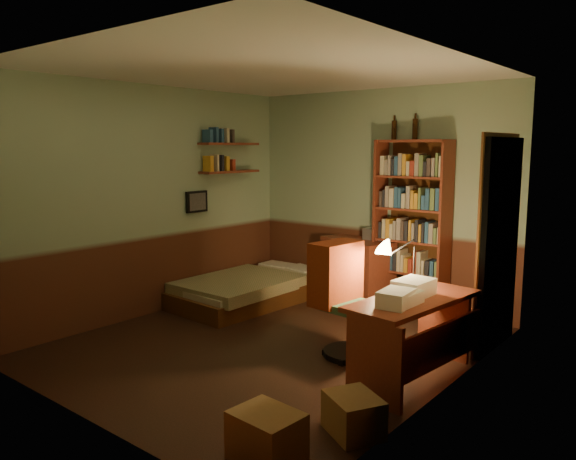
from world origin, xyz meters
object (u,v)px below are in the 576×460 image
Objects in this scene: desk_lamp at (415,247)px; bookshelf at (411,227)px; dresser at (357,271)px; cardboard_box_a at (267,437)px; office_chair at (352,310)px; desk at (412,338)px; cardboard_box_b at (354,415)px; bed at (250,280)px; mini_stereo at (375,234)px.

bookshelf is at bearing 137.09° from desk_lamp.
cardboard_box_a is at bearing -50.01° from dresser.
desk_lamp is 0.80m from office_chair.
desk_lamp is at bearing 123.43° from desk.
cardboard_box_a is (0.54, -1.80, -0.28)m from office_chair.
desk_lamp is at bearing 39.50° from office_chair.
office_chair is (-0.66, 0.10, 0.09)m from desk.
office_chair is 2.33× the size of cardboard_box_b.
desk is 3.11× the size of cardboard_box_a.
desk_lamp is (0.71, -1.34, 0.03)m from bookshelf.
bookshelf reaches higher than dresser.
mini_stereo is at bearing 40.22° from bed.
desk_lamp is at bearing -7.48° from bed.
cardboard_box_a is at bearing -70.95° from bookshelf.
cardboard_box_a is at bearing -42.27° from bed.
dresser is at bearing 156.80° from desk_lamp.
bed is 2.75× the size of desk_lamp.
cardboard_box_b is at bearing -58.43° from desk_lamp.
cardboard_box_a is at bearing -67.26° from office_chair.
dresser is 3.67m from cardboard_box_a.
mini_stereo is 0.67× the size of cardboard_box_b.
desk_lamp is 1.77m from cardboard_box_b.
cardboard_box_b is at bearing -77.08° from desk.
cardboard_box_b is (0.24, 0.61, -0.02)m from cardboard_box_a.
office_chair reaches higher than cardboard_box_b.
dresser is 1.31× the size of desk_lamp.
bookshelf is at bearing 30.38° from bed.
mini_stereo is at bearing 120.21° from office_chair.
office_chair is 1.90m from cardboard_box_a.
dresser is at bearing 140.11° from desk.
dresser reaches higher than cardboard_box_b.
desk_lamp is 0.79× the size of office_chair.
desk is 1.87× the size of desk_lamp.
office_chair is at bearing -17.76° from bed.
dresser is 3.59× the size of mini_stereo.
mini_stereo is (1.22, 0.92, 0.59)m from bed.
office_chair reaches higher than dresser.
bookshelf reaches higher than desk_lamp.
bookshelf is at bearing 102.93° from cardboard_box_a.
office_chair is (0.92, -1.56, 0.04)m from dresser.
bookshelf is 4.83× the size of cardboard_box_a.
mini_stereo is 0.37× the size of desk_lamp.
office_chair is 1.45m from cardboard_box_b.
office_chair reaches higher than desk.
bookshelf is (0.66, 0.08, 0.60)m from dresser.
cardboard_box_b is (2.75, -1.95, -0.15)m from bed.
desk is at bearing -2.75° from office_chair.
desk is at bearing -57.07° from mini_stereo.
cardboard_box_b is (1.69, -2.74, -0.27)m from dresser.
bookshelf reaches higher than cardboard_box_b.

